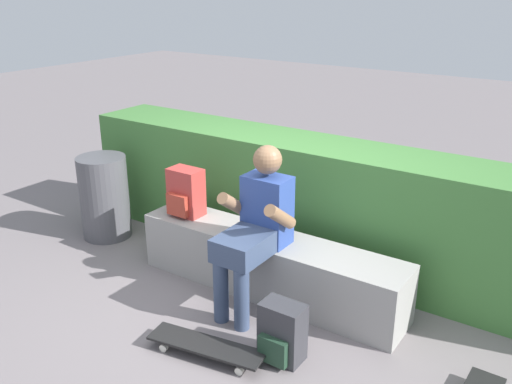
{
  "coord_description": "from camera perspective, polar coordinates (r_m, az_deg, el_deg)",
  "views": [
    {
      "loc": [
        2.07,
        -2.88,
        2.31
      ],
      "look_at": [
        -0.17,
        0.44,
        0.78
      ],
      "focal_mm": 38.95,
      "sensor_mm": 36.0,
      "label": 1
    }
  ],
  "objects": [
    {
      "name": "trash_bin",
      "position": [
        5.44,
        -15.3,
        -0.5
      ],
      "size": [
        0.46,
        0.46,
        0.79
      ],
      "color": "#4C4C51",
      "rests_on": "ground"
    },
    {
      "name": "bench_main",
      "position": [
        4.37,
        1.31,
        -7.49
      ],
      "size": [
        2.21,
        0.43,
        0.47
      ],
      "color": "gray",
      "rests_on": "ground"
    },
    {
      "name": "skateboard_near_person",
      "position": [
        3.78,
        -5.16,
        -15.47
      ],
      "size": [
        0.82,
        0.33,
        0.09
      ],
      "color": "black",
      "rests_on": "ground"
    },
    {
      "name": "ground_plane",
      "position": [
        4.23,
        -1.44,
        -12.23
      ],
      "size": [
        24.0,
        24.0,
        0.0
      ],
      "primitive_type": "plane",
      "color": "slate"
    },
    {
      "name": "backpack_on_bench",
      "position": [
        4.63,
        -7.26,
        -0.09
      ],
      "size": [
        0.28,
        0.23,
        0.4
      ],
      "color": "#B23833",
      "rests_on": "bench_main"
    },
    {
      "name": "backpack_on_ground",
      "position": [
        3.68,
        2.65,
        -14.27
      ],
      "size": [
        0.28,
        0.23,
        0.4
      ],
      "color": "#333338",
      "rests_on": "ground"
    },
    {
      "name": "hedge_row",
      "position": [
        4.76,
        7.36,
        -1.31
      ],
      "size": [
        4.85,
        0.63,
        1.05
      ],
      "color": "#3F7637",
      "rests_on": "ground"
    },
    {
      "name": "person_skater",
      "position": [
        4.0,
        0.0,
        -3.35
      ],
      "size": [
        0.49,
        0.62,
        1.22
      ],
      "color": "#2D4793",
      "rests_on": "ground"
    }
  ]
}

